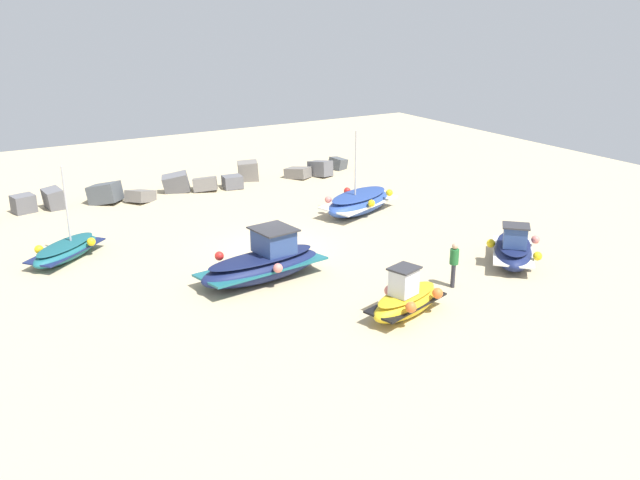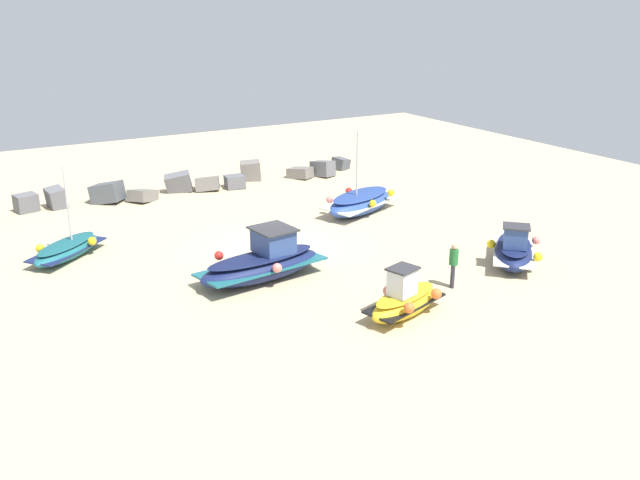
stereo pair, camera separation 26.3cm
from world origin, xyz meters
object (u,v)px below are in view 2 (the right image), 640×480
fishing_boat_2 (67,249)px  fishing_boat_3 (360,202)px  fishing_boat_1 (263,263)px  fishing_boat_0 (405,300)px  fishing_boat_4 (514,251)px  person_walking (453,262)px

fishing_boat_2 → fishing_boat_3: 13.47m
fishing_boat_1 → fishing_boat_3: 9.29m
fishing_boat_0 → fishing_boat_4: size_ratio=0.96×
fishing_boat_0 → person_walking: fishing_boat_0 is taller
fishing_boat_2 → fishing_boat_3: fishing_boat_3 is taller
fishing_boat_4 → fishing_boat_1: bearing=-67.1°
fishing_boat_1 → fishing_boat_4: 9.70m
fishing_boat_4 → person_walking: bearing=-36.9°
fishing_boat_0 → fishing_boat_2: size_ratio=0.91×
fishing_boat_4 → person_walking: 3.58m
fishing_boat_1 → person_walking: (5.51, -4.08, 0.31)m
fishing_boat_0 → fishing_boat_3: size_ratio=0.71×
fishing_boat_2 → person_walking: 15.06m
fishing_boat_1 → person_walking: size_ratio=3.10×
fishing_boat_0 → fishing_boat_1: bearing=-79.5°
fishing_boat_1 → fishing_boat_4: fishing_boat_1 is taller
fishing_boat_1 → fishing_boat_2: (-5.74, 5.91, -0.27)m
fishing_boat_0 → fishing_boat_4: fishing_boat_4 is taller
fishing_boat_0 → person_walking: (2.90, 1.04, 0.40)m
person_walking → fishing_boat_2: bearing=174.5°
fishing_boat_0 → fishing_boat_4: bearing=177.3°
fishing_boat_4 → fishing_boat_3: bearing=-127.0°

